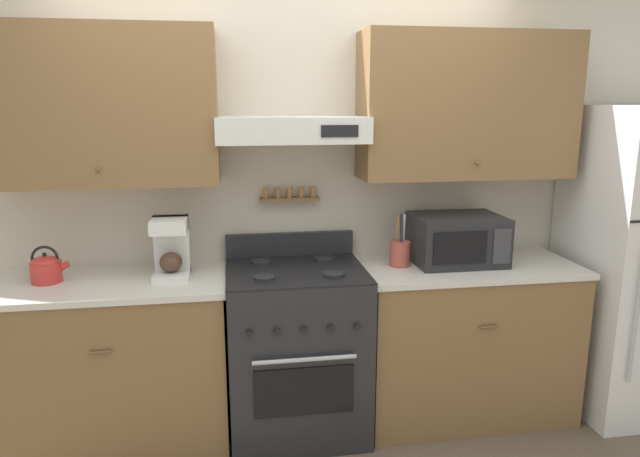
{
  "coord_description": "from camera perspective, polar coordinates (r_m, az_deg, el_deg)",
  "views": [
    {
      "loc": [
        -0.34,
        -2.63,
        1.83
      ],
      "look_at": [
        0.13,
        0.26,
        1.17
      ],
      "focal_mm": 32.0,
      "sensor_mm": 36.0,
      "label": 1
    }
  ],
  "objects": [
    {
      "name": "counter_left",
      "position": [
        3.31,
        -19.73,
        -12.52
      ],
      "size": [
        1.19,
        0.63,
        0.92
      ],
      "color": "brown",
      "rests_on": "ground_plane"
    },
    {
      "name": "coffee_maker",
      "position": [
        3.11,
        -14.66,
        -1.68
      ],
      "size": [
        0.18,
        0.24,
        0.31
      ],
      "color": "white",
      "rests_on": "counter_left"
    },
    {
      "name": "utensil_crock",
      "position": [
        3.23,
        7.98,
        -2.39
      ],
      "size": [
        0.11,
        0.11,
        0.3
      ],
      "color": "#B24C42",
      "rests_on": "counter_right"
    },
    {
      "name": "wall_back",
      "position": [
        3.25,
        -2.93,
        6.37
      ],
      "size": [
        5.2,
        0.46,
        2.55
      ],
      "color": "beige",
      "rests_on": "ground_plane"
    },
    {
      "name": "stove_range",
      "position": [
        3.24,
        -2.35,
        -12.0
      ],
      "size": [
        0.74,
        0.66,
        1.08
      ],
      "color": "#232326",
      "rests_on": "ground_plane"
    },
    {
      "name": "microwave",
      "position": [
        3.34,
        13.51,
        -1.04
      ],
      "size": [
        0.5,
        0.39,
        0.27
      ],
      "color": "#232326",
      "rests_on": "counter_right"
    },
    {
      "name": "counter_right",
      "position": [
        3.51,
        14.16,
        -10.66
      ],
      "size": [
        1.23,
        0.63,
        0.92
      ],
      "color": "brown",
      "rests_on": "ground_plane"
    },
    {
      "name": "tea_kettle",
      "position": [
        3.23,
        -25.7,
        -3.59
      ],
      "size": [
        0.19,
        0.15,
        0.19
      ],
      "color": "red",
      "rests_on": "counter_left"
    }
  ]
}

